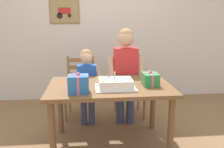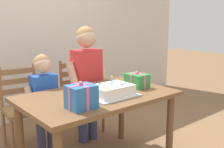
{
  "view_description": "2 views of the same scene",
  "coord_description": "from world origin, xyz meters",
  "px_view_note": "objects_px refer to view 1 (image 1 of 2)",
  "views": [
    {
      "loc": [
        -0.23,
        -2.62,
        1.51
      ],
      "look_at": [
        0.03,
        0.06,
        0.86
      ],
      "focal_mm": 38.46,
      "sensor_mm": 36.0,
      "label": 1
    },
    {
      "loc": [
        -1.39,
        -1.87,
        1.39
      ],
      "look_at": [
        0.12,
        -0.05,
        0.93
      ],
      "focal_mm": 41.93,
      "sensor_mm": 36.0,
      "label": 2
    }
  ],
  "objects_px": {
    "birthday_cake": "(116,84)",
    "gift_box_beside_cake": "(78,84)",
    "child_older": "(126,67)",
    "gift_box_red_large": "(150,79)",
    "chair_left": "(80,87)",
    "chair_right": "(129,85)",
    "child_younger": "(87,80)",
    "dining_table": "(110,93)"
  },
  "relations": [
    {
      "from": "birthday_cake",
      "to": "chair_left",
      "type": "height_order",
      "value": "birthday_cake"
    },
    {
      "from": "gift_box_red_large",
      "to": "gift_box_beside_cake",
      "type": "xyz_separation_m",
      "value": [
        -0.8,
        -0.2,
        0.02
      ]
    },
    {
      "from": "gift_box_red_large",
      "to": "child_younger",
      "type": "distance_m",
      "value": 0.97
    },
    {
      "from": "gift_box_red_large",
      "to": "chair_right",
      "type": "height_order",
      "value": "chair_right"
    },
    {
      "from": "gift_box_beside_cake",
      "to": "chair_right",
      "type": "height_order",
      "value": "gift_box_beside_cake"
    },
    {
      "from": "gift_box_beside_cake",
      "to": "child_younger",
      "type": "height_order",
      "value": "child_younger"
    },
    {
      "from": "dining_table",
      "to": "birthday_cake",
      "type": "height_order",
      "value": "birthday_cake"
    },
    {
      "from": "chair_right",
      "to": "child_older",
      "type": "distance_m",
      "value": 0.48
    },
    {
      "from": "gift_box_red_large",
      "to": "child_older",
      "type": "bearing_deg",
      "value": 106.55
    },
    {
      "from": "gift_box_red_large",
      "to": "child_older",
      "type": "xyz_separation_m",
      "value": [
        -0.19,
        0.62,
        0.01
      ]
    },
    {
      "from": "chair_left",
      "to": "child_older",
      "type": "bearing_deg",
      "value": -25.87
    },
    {
      "from": "dining_table",
      "to": "chair_left",
      "type": "xyz_separation_m",
      "value": [
        -0.37,
        0.89,
        -0.18
      ]
    },
    {
      "from": "birthday_cake",
      "to": "child_older",
      "type": "height_order",
      "value": "child_older"
    },
    {
      "from": "chair_right",
      "to": "child_older",
      "type": "height_order",
      "value": "child_older"
    },
    {
      "from": "chair_left",
      "to": "child_younger",
      "type": "distance_m",
      "value": 0.38
    },
    {
      "from": "gift_box_beside_cake",
      "to": "child_younger",
      "type": "relative_size",
      "value": 0.2
    },
    {
      "from": "child_older",
      "to": "child_younger",
      "type": "xyz_separation_m",
      "value": [
        -0.53,
        0.0,
        -0.17
      ]
    },
    {
      "from": "chair_right",
      "to": "child_older",
      "type": "relative_size",
      "value": 0.68
    },
    {
      "from": "dining_table",
      "to": "chair_right",
      "type": "distance_m",
      "value": 0.98
    },
    {
      "from": "child_younger",
      "to": "dining_table",
      "type": "bearing_deg",
      "value": -65.38
    },
    {
      "from": "gift_box_red_large",
      "to": "chair_left",
      "type": "bearing_deg",
      "value": 131.58
    },
    {
      "from": "gift_box_beside_cake",
      "to": "chair_left",
      "type": "height_order",
      "value": "gift_box_beside_cake"
    },
    {
      "from": "birthday_cake",
      "to": "chair_left",
      "type": "relative_size",
      "value": 0.48
    },
    {
      "from": "child_older",
      "to": "chair_left",
      "type": "bearing_deg",
      "value": 154.13
    },
    {
      "from": "chair_right",
      "to": "child_younger",
      "type": "distance_m",
      "value": 0.74
    },
    {
      "from": "child_younger",
      "to": "birthday_cake",
      "type": "bearing_deg",
      "value": -66.02
    },
    {
      "from": "birthday_cake",
      "to": "gift_box_red_large",
      "type": "relative_size",
      "value": 2.03
    },
    {
      "from": "birthday_cake",
      "to": "gift_box_beside_cake",
      "type": "relative_size",
      "value": 2.02
    },
    {
      "from": "birthday_cake",
      "to": "chair_right",
      "type": "distance_m",
      "value": 1.12
    },
    {
      "from": "chair_left",
      "to": "chair_right",
      "type": "height_order",
      "value": "same"
    },
    {
      "from": "child_younger",
      "to": "child_older",
      "type": "bearing_deg",
      "value": -0.07
    },
    {
      "from": "birthday_cake",
      "to": "chair_right",
      "type": "xyz_separation_m",
      "value": [
        0.33,
        1.02,
        -0.33
      ]
    },
    {
      "from": "dining_table",
      "to": "child_older",
      "type": "height_order",
      "value": "child_older"
    },
    {
      "from": "dining_table",
      "to": "chair_left",
      "type": "distance_m",
      "value": 0.98
    },
    {
      "from": "gift_box_red_large",
      "to": "child_older",
      "type": "relative_size",
      "value": 0.16
    },
    {
      "from": "gift_box_beside_cake",
      "to": "chair_left",
      "type": "relative_size",
      "value": 0.24
    },
    {
      "from": "gift_box_red_large",
      "to": "chair_left",
      "type": "height_order",
      "value": "chair_left"
    },
    {
      "from": "chair_right",
      "to": "dining_table",
      "type": "bearing_deg",
      "value": -112.99
    },
    {
      "from": "birthday_cake",
      "to": "child_younger",
      "type": "relative_size",
      "value": 0.41
    },
    {
      "from": "birthday_cake",
      "to": "chair_right",
      "type": "height_order",
      "value": "birthday_cake"
    },
    {
      "from": "birthday_cake",
      "to": "child_older",
      "type": "bearing_deg",
      "value": 72.69
    },
    {
      "from": "gift_box_red_large",
      "to": "child_older",
      "type": "height_order",
      "value": "child_older"
    }
  ]
}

